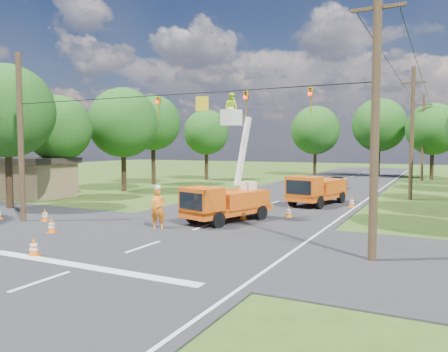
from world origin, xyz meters
The scene contains 29 objects.
ground centered at (0.00, 20.00, 0.00)m, with size 140.00×140.00×0.00m, color #2B4A16.
road_main centered at (0.00, 20.00, 0.00)m, with size 12.00×100.00×0.06m, color black.
road_cross centered at (0.00, 2.00, 0.00)m, with size 56.00×10.00×0.07m, color black.
stop_bar centered at (0.00, -3.20, 0.00)m, with size 9.00×0.45×0.02m, color silver.
edge_line centered at (5.60, 20.00, 0.00)m, with size 0.12×90.00×0.02m, color silver.
bucket_truck centered at (0.33, 6.82, 1.48)m, with size 3.47×5.63×6.91m.
second_truck centered at (2.92, 15.54, 1.08)m, with size 3.08×5.85×2.08m.
ground_worker centered at (-1.79, 3.57, 1.02)m, with size 0.74×0.49×2.03m, color orange.
distant_car centered at (1.81, 26.69, 0.64)m, with size 1.52×3.77×1.29m, color black.
traffic_cone_0 centered at (-2.77, -2.93, 0.36)m, with size 0.38×0.38×0.71m.
traffic_cone_1 centered at (0.91, 7.77, 0.36)m, with size 0.38×0.38×0.71m.
traffic_cone_2 centered at (2.90, 9.64, 0.36)m, with size 0.38×0.38×0.71m.
traffic_cone_3 centered at (-5.63, 0.46, 0.36)m, with size 0.38×0.38×0.71m.
traffic_cone_4 centered at (-8.51, 2.57, 0.36)m, with size 0.38×0.38×0.71m.
traffic_cone_6 centered at (5.37, 15.41, 0.36)m, with size 0.38×0.38×0.71m.
pole_right_near centered at (8.50, 2.00, 5.11)m, with size 1.80×0.30×10.00m.
pole_right_mid centered at (8.50, 22.00, 5.11)m, with size 1.80×0.30×10.00m.
pole_right_far centered at (8.50, 42.00, 5.11)m, with size 1.80×0.30×10.00m.
pole_left centered at (-9.50, 2.00, 4.50)m, with size 0.30×0.30×9.00m.
signal_span centered at (2.23, 1.99, 5.88)m, with size 18.00×0.29×1.07m.
shed centered at (-18.00, 10.00, 1.62)m, with size 5.50×4.50×3.15m.
tree_left_b centered at (-14.50, 5.00, 6.31)m, with size 6.00×6.00×9.32m.
tree_left_c centered at (-16.50, 11.00, 5.44)m, with size 5.20×5.20×8.06m.
tree_left_d centered at (-15.00, 17.00, 6.12)m, with size 6.20×6.20×9.24m.
tree_left_e centered at (-16.80, 24.00, 6.49)m, with size 5.80×5.80×9.41m.
tree_left_f centered at (-14.80, 32.00, 5.69)m, with size 5.40×5.40×8.40m.
tree_far_a centered at (-5.00, 45.00, 6.19)m, with size 6.60×6.60×9.50m.
tree_far_b centered at (3.00, 47.00, 6.81)m, with size 7.00×7.00×10.32m.
tree_far_c centered at (9.50, 44.00, 6.06)m, with size 6.20×6.20×9.18m.
Camera 1 is at (10.63, -13.97, 4.10)m, focal length 35.00 mm.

